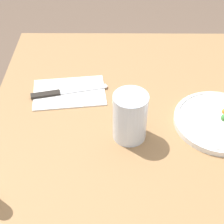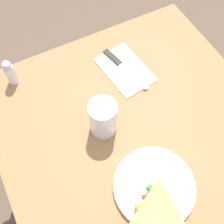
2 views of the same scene
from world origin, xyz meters
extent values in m
plane|color=brown|center=(0.00, 0.00, 0.00)|extent=(6.00, 6.00, 0.00)
cube|color=olive|center=(0.00, 0.00, 0.70)|extent=(1.11, 0.84, 0.03)
cube|color=#382D23|center=(-0.51, -0.37, 0.34)|extent=(0.06, 0.06, 0.68)
cube|color=#382D23|center=(-0.51, 0.37, 0.34)|extent=(0.06, 0.06, 0.68)
cylinder|color=white|center=(0.05, -0.05, 0.72)|extent=(0.23, 0.23, 0.02)
torus|color=white|center=(0.05, -0.05, 0.73)|extent=(0.22, 0.22, 0.01)
pyramid|color=#DBA351|center=(0.05, -0.04, 0.74)|extent=(0.17, 0.16, 0.02)
cylinder|color=#C68942|center=(0.10, -0.08, 0.74)|extent=(0.08, 0.10, 0.02)
sphere|color=red|center=(0.07, -0.09, 0.75)|extent=(0.01, 0.01, 0.01)
sphere|color=orange|center=(0.06, -0.04, 0.75)|extent=(0.02, 0.02, 0.02)
sphere|color=#388433|center=(0.06, -0.07, 0.76)|extent=(0.02, 0.02, 0.02)
cylinder|color=white|center=(-0.18, -0.09, 0.78)|extent=(0.08, 0.08, 0.13)
cylinder|color=#B27F42|center=(-0.18, -0.09, 0.75)|extent=(0.07, 0.07, 0.08)
torus|color=white|center=(-0.18, -0.09, 0.84)|extent=(0.08, 0.08, 0.00)
cube|color=white|center=(-0.35, 0.08, 0.72)|extent=(0.22, 0.16, 0.00)
cube|color=black|center=(-0.41, 0.06, 0.72)|extent=(0.08, 0.04, 0.01)
cube|color=silver|center=(-0.31, 0.09, 0.72)|extent=(0.14, 0.05, 0.00)
ellipsoid|color=silver|center=(-0.25, 0.10, 0.72)|extent=(0.02, 0.02, 0.00)
cylinder|color=white|center=(-0.48, -0.28, 0.75)|extent=(0.03, 0.03, 0.08)
sphere|color=silver|center=(-0.48, -0.28, 0.80)|extent=(0.03, 0.03, 0.03)
camera|label=1|loc=(-0.22, -0.69, 1.34)|focal=55.00mm
camera|label=2|loc=(0.17, -0.24, 1.51)|focal=45.00mm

